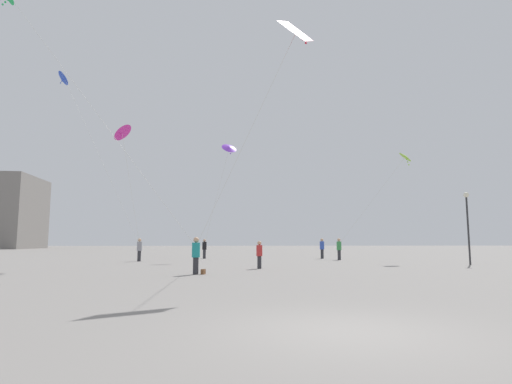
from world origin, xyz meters
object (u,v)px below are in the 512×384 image
person_in_grey (139,249)px  kite_violet_diamond (229,148)px  person_in_red (259,253)px  person_in_blue (322,248)px  person_in_teal (196,254)px  kite_cobalt_diamond (65,79)px  handbag_beside_flyer (203,272)px  person_in_green (339,248)px  lamppost_east (467,216)px  kite_emerald_diamond (16,6)px  kite_crimson_delta (296,33)px  kite_lime_diamond (405,157)px  person_in_black (204,248)px  kite_magenta_diamond (122,132)px

person_in_grey → kite_violet_diamond: (6.97, 1.92, 8.61)m
person_in_red → person_in_blue: (6.81, 13.72, 0.14)m
person_in_teal → kite_violet_diamond: size_ratio=0.20×
kite_cobalt_diamond → person_in_red: bearing=-34.4°
handbag_beside_flyer → person_in_blue: bearing=60.9°
handbag_beside_flyer → kite_cobalt_diamond: bearing=131.0°
person_in_green → lamppost_east: 10.50m
lamppost_east → handbag_beside_flyer: lamppost_east is taller
kite_emerald_diamond → person_in_red: bearing=12.3°
person_in_red → kite_crimson_delta: size_ratio=0.16×
person_in_blue → lamppost_east: bearing=-68.4°
person_in_red → lamppost_east: size_ratio=0.32×
kite_lime_diamond → kite_violet_diamond: size_ratio=0.84×
person_in_red → kite_violet_diamond: 14.46m
person_in_teal → person_in_red: size_ratio=1.11×
person_in_red → person_in_black: person_in_black is taller
kite_magenta_diamond → person_in_teal: bearing=-51.7°
person_in_grey → person_in_blue: bearing=-126.7°
person_in_teal → kite_cobalt_diamond: 23.80m
handbag_beside_flyer → lamppost_east: bearing=21.9°
kite_lime_diamond → lamppost_east: 7.08m
person_in_grey → person_in_teal: bearing=149.8°
person_in_black → person_in_blue: bearing=-113.7°
person_in_teal → kite_lime_diamond: bearing=80.2°
person_in_grey → handbag_beside_flyer: size_ratio=5.59×
kite_emerald_diamond → kite_crimson_delta: (13.99, -3.88, -3.04)m
person_in_teal → handbag_beside_flyer: person_in_teal is taller
kite_violet_diamond → lamppost_east: kite_violet_diamond is taller
person_in_red → person_in_black: (-3.88, 14.48, 0.11)m
person_in_teal → kite_violet_diamond: (1.60, 15.34, 8.64)m
person_in_green → kite_crimson_delta: (-6.49, -17.49, 9.67)m
person_in_green → handbag_beside_flyer: 18.07m
person_in_green → lamppost_east: size_ratio=0.37×
person_in_teal → kite_violet_diamond: kite_violet_diamond is taller
person_in_red → kite_cobalt_diamond: kite_cobalt_diamond is taller
kite_lime_diamond → person_in_red: bearing=-147.8°
person_in_green → kite_violet_diamond: (-9.31, 0.60, 8.60)m
kite_emerald_diamond → person_in_grey: bearing=71.1°
person_in_teal → kite_lime_diamond: (15.62, 11.71, 7.28)m
person_in_grey → person_in_red: size_ratio=1.14×
kite_magenta_diamond → person_in_black: bearing=67.6°
person_in_blue → kite_magenta_diamond: 20.38m
person_in_green → kite_violet_diamond: 12.69m
person_in_black → person_in_blue: person_in_blue is taller
person_in_red → kite_cobalt_diamond: bearing=20.1°
person_in_green → kite_crimson_delta: bearing=-177.7°
kite_emerald_diamond → kite_magenta_diamond: 8.73m
person_in_green → kite_violet_diamond: size_ratio=0.20×
person_in_green → kite_lime_diamond: kite_lime_diamond is taller
kite_emerald_diamond → person_in_blue: bearing=40.0°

